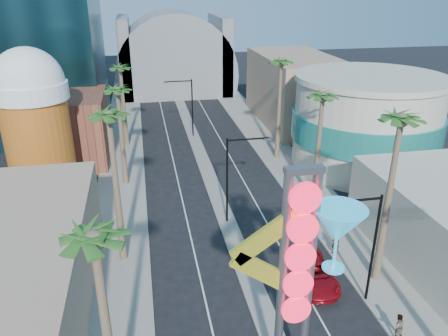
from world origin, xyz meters
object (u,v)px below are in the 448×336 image
red_pickup (313,272)px  pedestrian_a (336,243)px  neon_sign (313,265)px  pedestrian_b (398,326)px

red_pickup → pedestrian_a: pedestrian_a is taller
neon_sign → pedestrian_b: neon_sign is taller
neon_sign → pedestrian_a: size_ratio=6.86×
pedestrian_a → pedestrian_b: 8.98m
pedestrian_a → pedestrian_b: (-0.06, -8.98, -0.08)m
pedestrian_b → red_pickup: bearing=-60.2°
neon_sign → pedestrian_b: size_ratio=7.54×
pedestrian_b → pedestrian_a: bearing=-85.8°
red_pickup → pedestrian_a: bearing=46.9°
red_pickup → pedestrian_a: size_ratio=3.16×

